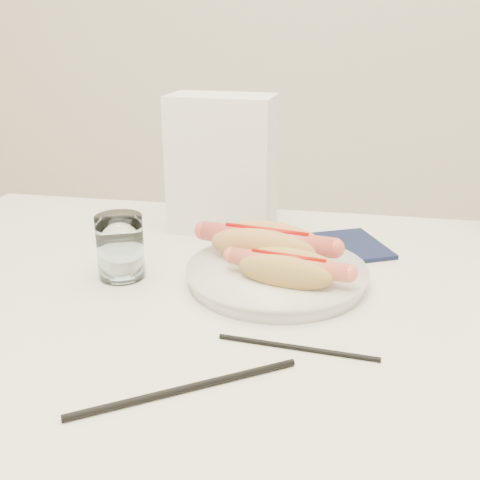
% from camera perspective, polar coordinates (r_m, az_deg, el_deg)
% --- Properties ---
extents(table, '(1.20, 0.80, 0.75)m').
position_cam_1_polar(table, '(0.83, 0.59, -9.32)').
color(table, silver).
rests_on(table, ground).
extents(plate, '(0.31, 0.31, 0.02)m').
position_cam_1_polar(plate, '(0.85, 3.59, -3.54)').
color(plate, silver).
rests_on(plate, table).
extents(hotdog_left, '(0.20, 0.11, 0.06)m').
position_cam_1_polar(hotdog_left, '(0.86, 2.59, -0.44)').
color(hotdog_left, tan).
rests_on(hotdog_left, plate).
extents(hotdog_right, '(0.17, 0.09, 0.05)m').
position_cam_1_polar(hotdog_right, '(0.79, 4.71, -2.80)').
color(hotdog_right, tan).
rests_on(hotdog_right, plate).
extents(water_glass, '(0.07, 0.07, 0.09)m').
position_cam_1_polar(water_glass, '(0.87, -11.57, -0.65)').
color(water_glass, white).
rests_on(water_glass, table).
extents(chopstick_near, '(0.21, 0.15, 0.01)m').
position_cam_1_polar(chopstick_near, '(0.62, -5.28, -14.18)').
color(chopstick_near, black).
rests_on(chopstick_near, table).
extents(chopstick_far, '(0.19, 0.02, 0.01)m').
position_cam_1_polar(chopstick_far, '(0.69, 5.62, -10.38)').
color(chopstick_far, black).
rests_on(chopstick_far, table).
extents(napkin_box, '(0.18, 0.11, 0.24)m').
position_cam_1_polar(napkin_box, '(1.03, -1.73, 7.35)').
color(napkin_box, silver).
rests_on(napkin_box, table).
extents(navy_napkin, '(0.18, 0.18, 0.01)m').
position_cam_1_polar(navy_napkin, '(0.98, 9.83, -0.64)').
color(navy_napkin, '#111837').
rests_on(navy_napkin, table).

